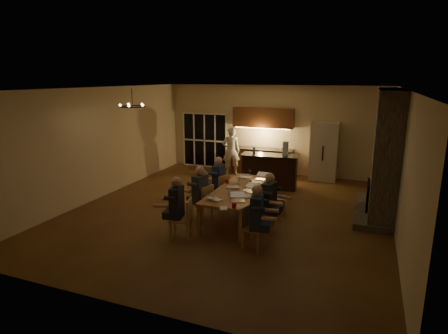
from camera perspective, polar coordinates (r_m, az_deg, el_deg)
floor at (r=9.97m, az=0.80°, el=-6.85°), size 9.00×9.00×0.00m
back_wall at (r=13.79m, az=7.45°, el=5.65°), size 8.00×0.04×3.20m
left_wall at (r=11.54m, az=-18.26°, el=3.53°), size 0.04×9.00×3.20m
right_wall at (r=8.98m, az=25.62°, el=0.15°), size 0.04×9.00×3.20m
ceiling at (r=9.34m, az=0.87°, el=11.99°), size 8.00×9.00×0.04m
french_doors at (r=14.70m, az=-2.95°, el=4.06°), size 1.86×0.08×2.10m
fireplace at (r=10.14m, az=23.39°, el=1.77°), size 0.58×2.50×3.20m
kitchenette at (r=13.62m, az=5.84°, el=3.89°), size 2.24×0.68×2.40m
refrigerator at (r=13.21m, az=15.00°, el=2.30°), size 0.90×0.68×2.00m
dining_table at (r=9.49m, az=2.40°, el=-5.53°), size 1.10×2.85×0.75m
bar_island at (r=12.04m, az=6.94°, el=-0.64°), size 1.85×0.84×1.08m
chair_left_near at (r=8.35m, az=-6.66°, el=-7.82°), size 0.53×0.53×0.89m
chair_left_mid at (r=9.37m, az=-3.43°, el=-5.33°), size 0.55×0.55×0.89m
chair_left_far at (r=10.32m, az=-0.83°, el=-3.52°), size 0.56×0.56×0.89m
chair_right_near at (r=7.84m, az=4.70°, el=-9.22°), size 0.53×0.53×0.89m
chair_right_mid at (r=8.78m, az=6.39°, el=-6.72°), size 0.56×0.56×0.89m
chair_right_far at (r=9.82m, az=8.07°, el=-4.56°), size 0.49×0.49×0.89m
person_left_near at (r=8.33m, az=-7.19°, el=-6.10°), size 0.69×0.69×1.38m
person_right_near at (r=7.71m, az=4.98°, el=-7.69°), size 0.68×0.68×1.38m
person_left_mid at (r=9.23m, az=-3.65°, el=-4.04°), size 0.70×0.70×1.38m
person_right_mid at (r=8.66m, az=6.86°, el=-5.31°), size 0.70×0.70×1.38m
person_left_far at (r=10.25m, az=-0.88°, el=-2.21°), size 0.64×0.64×1.38m
standing_person at (r=13.47m, az=1.09°, el=2.43°), size 0.75×0.64×1.75m
chandelier at (r=9.83m, az=-13.76°, el=8.95°), size 0.63×0.63×0.03m
laptop_a at (r=8.53m, az=-1.32°, el=-4.28°), size 0.39×0.36×0.23m
laptop_b at (r=8.43m, az=2.10°, el=-4.50°), size 0.40×0.38×0.23m
laptop_c at (r=9.44m, az=1.33°, el=-2.50°), size 0.41×0.39×0.23m
laptop_d at (r=9.16m, az=3.90°, el=-3.04°), size 0.40×0.38×0.23m
laptop_e at (r=10.41m, az=3.32°, el=-0.99°), size 0.36×0.33×0.23m
laptop_f at (r=10.23m, az=5.76°, el=-1.30°), size 0.34×0.30×0.23m
mug_front at (r=8.93m, az=0.84°, el=-3.88°), size 0.08×0.08×0.10m
mug_mid at (r=9.88m, az=4.00°, el=-2.19°), size 0.08×0.08×0.10m
mug_back at (r=10.15m, az=2.27°, el=-1.73°), size 0.08×0.08×0.10m
redcup_near at (r=8.03m, az=1.54°, el=-5.85°), size 0.10×0.10×0.12m
redcup_mid at (r=9.81m, az=0.47°, el=-2.20°), size 0.09×0.09×0.12m
can_silver at (r=8.68m, az=1.05°, el=-4.33°), size 0.06×0.06×0.12m
can_cola at (r=10.69m, az=3.98°, el=-0.91°), size 0.07×0.07×0.12m
plate_near at (r=8.78m, az=3.38°, el=-4.48°), size 0.27×0.27×0.02m
plate_left at (r=8.66m, az=-1.77°, el=-4.74°), size 0.24×0.24×0.02m
plate_far at (r=9.87m, az=6.20°, el=-2.49°), size 0.24×0.24×0.02m
notepad at (r=8.01m, az=-0.06°, el=-6.30°), size 0.24×0.27×0.01m
bar_bottle at (r=11.93m, az=4.59°, el=2.53°), size 0.08×0.08×0.24m
bar_blender at (r=11.79m, az=9.36°, el=2.77°), size 0.16×0.16×0.44m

